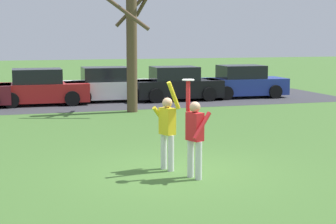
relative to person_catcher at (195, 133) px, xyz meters
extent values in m
plane|color=#426B2D|center=(-0.20, 0.59, -0.98)|extent=(120.00, 120.00, 0.00)
cylinder|color=silver|center=(0.05, -0.12, -0.57)|extent=(0.14, 0.14, 0.82)
cylinder|color=silver|center=(-0.05, 0.12, -0.57)|extent=(0.14, 0.14, 0.82)
cube|color=red|center=(0.00, 0.00, 0.14)|extent=(0.33, 0.41, 0.60)
sphere|color=tan|center=(0.00, 0.00, 0.55)|extent=(0.23, 0.23, 0.23)
cylinder|color=red|center=(0.08, -0.21, 0.19)|extent=(0.47, 0.25, 0.58)
cylinder|color=red|center=(-0.08, 0.21, 0.77)|extent=(0.09, 0.09, 0.66)
cylinder|color=silver|center=(-0.38, 1.00, -0.57)|extent=(0.14, 0.14, 0.82)
cylinder|color=silver|center=(-0.29, 0.76, -0.57)|extent=(0.14, 0.14, 0.82)
cube|color=gold|center=(-0.34, 0.88, 0.14)|extent=(0.33, 0.41, 0.60)
sphere|color=tan|center=(-0.34, 0.88, 0.55)|extent=(0.23, 0.23, 0.23)
cylinder|color=gold|center=(-0.42, 1.09, 0.19)|extent=(0.47, 0.25, 0.58)
cylinder|color=gold|center=(-0.26, 0.67, 0.74)|extent=(0.35, 0.19, 0.65)
cylinder|color=white|center=(-0.08, 0.21, 1.11)|extent=(0.26, 0.26, 0.02)
cube|color=red|center=(-2.18, 13.97, -0.43)|extent=(4.15, 1.92, 0.80)
cube|color=black|center=(-2.33, 13.97, 0.29)|extent=(2.15, 1.70, 0.64)
cylinder|color=black|center=(-0.88, 14.84, -0.65)|extent=(0.67, 0.24, 0.66)
cylinder|color=black|center=(-0.93, 13.02, -0.65)|extent=(0.67, 0.24, 0.66)
cylinder|color=black|center=(-3.42, 14.92, -0.65)|extent=(0.67, 0.24, 0.66)
cylinder|color=black|center=(-3.47, 13.09, -0.65)|extent=(0.67, 0.24, 0.66)
cube|color=white|center=(0.94, 14.38, -0.43)|extent=(4.15, 1.92, 0.80)
cube|color=black|center=(0.79, 14.39, 0.29)|extent=(2.15, 1.70, 0.64)
cylinder|color=black|center=(2.24, 15.26, -0.65)|extent=(0.67, 0.24, 0.66)
cylinder|color=black|center=(2.18, 13.43, -0.65)|extent=(0.67, 0.24, 0.66)
cylinder|color=black|center=(-0.30, 15.33, -0.65)|extent=(0.67, 0.24, 0.66)
cylinder|color=black|center=(-0.36, 13.51, -0.65)|extent=(0.67, 0.24, 0.66)
cube|color=black|center=(4.14, 13.88, -0.43)|extent=(4.15, 1.92, 0.80)
cube|color=black|center=(3.99, 13.88, 0.29)|extent=(2.15, 1.70, 0.64)
cylinder|color=black|center=(5.43, 14.75, -0.65)|extent=(0.67, 0.24, 0.66)
cylinder|color=black|center=(5.38, 12.93, -0.65)|extent=(0.67, 0.24, 0.66)
cylinder|color=black|center=(2.89, 14.83, -0.65)|extent=(0.67, 0.24, 0.66)
cylinder|color=black|center=(2.84, 13.00, -0.65)|extent=(0.67, 0.24, 0.66)
cube|color=#233893|center=(7.65, 14.04, -0.43)|extent=(4.15, 1.92, 0.80)
cube|color=black|center=(7.50, 14.05, 0.29)|extent=(2.15, 1.70, 0.64)
cylinder|color=black|center=(8.95, 14.92, -0.65)|extent=(0.67, 0.24, 0.66)
cylinder|color=black|center=(8.89, 13.09, -0.65)|extent=(0.67, 0.24, 0.66)
cylinder|color=black|center=(6.40, 14.99, -0.65)|extent=(0.67, 0.24, 0.66)
cylinder|color=black|center=(6.35, 13.17, -0.65)|extent=(0.67, 0.24, 0.66)
cube|color=#38383D|center=(-0.55, 14.24, -0.98)|extent=(25.72, 6.40, 0.01)
cylinder|color=brown|center=(1.14, 10.52, 1.75)|extent=(0.42, 0.42, 5.46)
cylinder|color=brown|center=(1.20, 11.07, 3.00)|extent=(1.22, 0.29, 1.26)
cylinder|color=brown|center=(0.72, 9.72, 2.93)|extent=(1.74, 1.02, 1.42)
camera|label=1|loc=(-3.89, -10.73, 2.03)|focal=58.66mm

